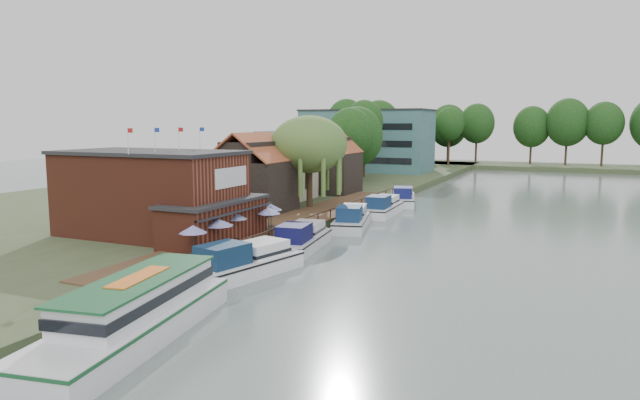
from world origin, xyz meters
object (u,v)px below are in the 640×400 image
at_px(hotel_block, 367,140).
at_px(umbrella_3, 269,221).
at_px(umbrella_0, 193,242).
at_px(swan, 188,291).
at_px(cottage_a, 252,173).
at_px(cottage_b, 273,165).
at_px(willow, 309,162).
at_px(cruiser_2, 352,216).
at_px(umbrella_4, 271,217).
at_px(tour_boat, 132,310).
at_px(cruiser_4, 403,195).
at_px(umbrella_1, 218,234).
at_px(cruiser_0, 245,258).
at_px(cruiser_1, 301,235).
at_px(cruiser_3, 383,204).
at_px(cottage_c, 330,162).
at_px(umbrella_2, 235,227).
at_px(pub, 169,194).

bearing_deg(hotel_block, umbrella_3, -77.08).
distance_m(umbrella_0, swan, 5.38).
bearing_deg(hotel_block, cottage_a, -82.87).
relative_size(cottage_b, umbrella_3, 4.04).
bearing_deg(cottage_b, umbrella_3, -61.74).
bearing_deg(willow, cruiser_2, -34.48).
xyz_separation_m(umbrella_4, cruiser_2, (3.96, 9.53, -1.03)).
bearing_deg(tour_boat, cruiser_4, 81.52).
relative_size(cottage_b, willow, 0.92).
xyz_separation_m(umbrella_3, cruiser_4, (2.99, 30.20, -1.05)).
bearing_deg(umbrella_1, cottage_b, 111.22).
relative_size(cottage_b, cruiser_0, 0.91).
relative_size(cruiser_0, cruiser_1, 1.04).
xyz_separation_m(cottage_a, cruiser_1, (11.29, -10.80, -4.01)).
height_order(cruiser_0, cruiser_3, cruiser_0).
height_order(umbrella_3, cruiser_3, umbrella_3).
distance_m(umbrella_1, umbrella_4, 8.43).
bearing_deg(cottage_c, umbrella_2, -79.45).
relative_size(cottage_c, swan, 19.32).
relative_size(umbrella_2, umbrella_4, 1.00).
distance_m(cruiser_4, tour_boat, 51.34).
distance_m(cottage_a, cruiser_1, 16.13).
relative_size(umbrella_3, cruiser_1, 0.23).
xyz_separation_m(umbrella_3, cruiser_2, (3.11, 11.43, -1.03)).
distance_m(cottage_a, cottage_b, 10.44).
bearing_deg(umbrella_3, cruiser_3, 80.91).
bearing_deg(swan, umbrella_3, 98.53).
distance_m(pub, cottage_a, 15.05).
bearing_deg(cottage_c, cruiser_1, -70.95).
bearing_deg(willow, tour_boat, -77.50).
bearing_deg(willow, umbrella_3, -76.41).
xyz_separation_m(cruiser_4, tour_boat, (1.37, -51.32, 0.31)).
relative_size(cottage_a, umbrella_2, 3.62).
bearing_deg(umbrella_2, pub, -177.92).
bearing_deg(umbrella_3, cruiser_2, 74.78).
bearing_deg(cruiser_1, umbrella_3, -179.25).
bearing_deg(cruiser_0, cruiser_4, 103.02).
height_order(umbrella_0, cruiser_1, umbrella_0).
bearing_deg(swan, cottage_c, 102.17).
distance_m(hotel_block, umbrella_4, 67.15).
relative_size(cottage_a, swan, 19.55).
distance_m(cruiser_3, swan, 34.60).
height_order(umbrella_1, umbrella_3, same).
bearing_deg(umbrella_4, swan, -79.46).
bearing_deg(cottage_b, swan, -68.94).
height_order(cottage_b, umbrella_2, cottage_b).
bearing_deg(cottage_b, umbrella_0, -70.68).
distance_m(pub, cruiser_0, 12.00).
distance_m(pub, umbrella_4, 8.98).
height_order(willow, cruiser_2, willow).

